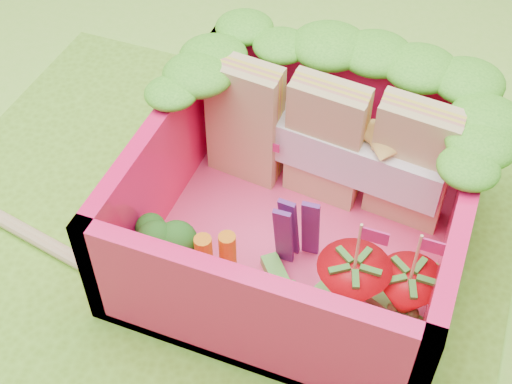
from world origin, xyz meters
The scene contains 12 objects.
ground centered at (0.00, 0.00, 0.00)m, with size 14.00×14.00×0.00m, color #8DDD3E.
placemat centered at (0.00, 0.00, 0.01)m, with size 2.60×2.60×0.03m, color #6BAC26.
bento_floor centered at (0.40, 0.25, 0.06)m, with size 1.30×1.30×0.05m, color #ED3C6F.
bento_box centered at (0.40, 0.25, 0.31)m, with size 1.30×1.30×0.55m.
lettuce_ruffle centered at (0.40, 0.69, 0.64)m, with size 1.43×0.77×0.11m.
sandwich_stack centered at (0.41, 0.56, 0.37)m, with size 1.08×0.28×0.59m.
broccoli centered at (-0.05, -0.09, 0.26)m, with size 0.34×0.34×0.26m.
carrot_sticks centered at (0.16, -0.08, 0.21)m, with size 0.14×0.14×0.28m.
purple_wedges centered at (0.42, 0.12, 0.27)m, with size 0.16×0.10×0.38m.
strawberry_left centered at (0.70, -0.03, 0.22)m, with size 0.28×0.28×0.52m.
strawberry_right centered at (0.90, 0.02, 0.21)m, with size 0.25×0.25×0.49m.
snap_peas centered at (0.70, 0.02, 0.11)m, with size 0.77×0.55×0.05m.
Camera 1 is at (0.93, -1.63, 2.44)m, focal length 50.00 mm.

